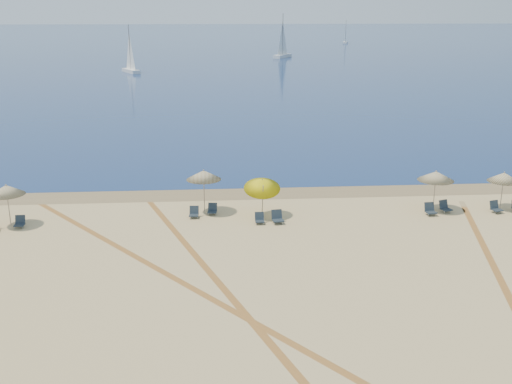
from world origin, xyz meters
TOP-DOWN VIEW (x-y plane):
  - ocean at (0.00, 225.00)m, footprint 500.00×500.00m
  - wet_sand at (0.00, 24.00)m, footprint 500.00×500.00m
  - umbrella_1 at (-13.98, 18.87)m, footprint 1.98×1.98m
  - umbrella_2 at (-3.07, 20.41)m, footprint 2.07×2.07m
  - umbrella_3 at (0.31, 19.34)m, footprint 2.13×2.19m
  - umbrella_4 at (10.78, 19.80)m, footprint 2.16×2.16m
  - umbrella_5 at (14.98, 19.77)m, footprint 1.91×1.91m
  - chair_3 at (-13.35, 18.52)m, footprint 0.55×0.65m
  - chair_4 at (-3.68, 19.46)m, footprint 0.58×0.67m
  - chair_5 at (-2.61, 19.97)m, footprint 0.60×0.68m
  - chair_6 at (0.07, 18.18)m, footprint 0.52×0.61m
  - chair_7 at (1.09, 18.19)m, footprint 0.70×0.79m
  - chair_8 at (10.28, 18.94)m, footprint 0.65×0.74m
  - chair_9 at (11.34, 19.36)m, footprint 0.77×0.83m
  - chair_10 at (14.34, 19.07)m, footprint 0.73×0.80m
  - sailboat_0 at (14.53, 132.84)m, footprint 5.08×6.80m
  - sailboat_1 at (-17.65, 100.88)m, footprint 4.03×5.84m
  - sailboat_2 at (42.22, 189.41)m, footprint 2.74×5.23m
  - tire_tracks at (0.70, 9.90)m, footprint 52.23×43.16m

SIDE VIEW (x-z plane):
  - tire_tracks at x=0.70m, z-range 0.00..0.00m
  - wet_sand at x=0.00m, z-range 0.00..0.00m
  - ocean at x=0.00m, z-range 0.01..0.01m
  - chair_6 at x=0.07m, z-range -0.04..0.58m
  - chair_5 at x=-2.61m, z-range -0.04..0.60m
  - chair_4 at x=-3.68m, z-range -0.04..0.61m
  - chair_3 at x=-13.35m, z-range -0.04..0.62m
  - chair_10 at x=14.34m, z-range -0.04..0.65m
  - chair_9 at x=11.34m, z-range -0.04..0.66m
  - chair_8 at x=10.28m, z-range -0.04..0.67m
  - chair_7 at x=1.09m, z-range -0.04..0.69m
  - umbrella_3 at x=0.31m, z-range 0.67..3.25m
  - umbrella_5 at x=14.98m, z-range 0.82..3.15m
  - umbrella_1 at x=-13.98m, z-range 0.87..3.30m
  - umbrella_4 at x=10.78m, z-range 0.89..3.36m
  - sailboat_2 at x=42.22m, z-range -1.49..6.07m
  - umbrella_2 at x=-3.07m, z-range 0.98..3.61m
  - sailboat_1 at x=-17.65m, z-range -1.71..6.96m
  - sailboat_0 at x=14.53m, z-range -2.03..8.24m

